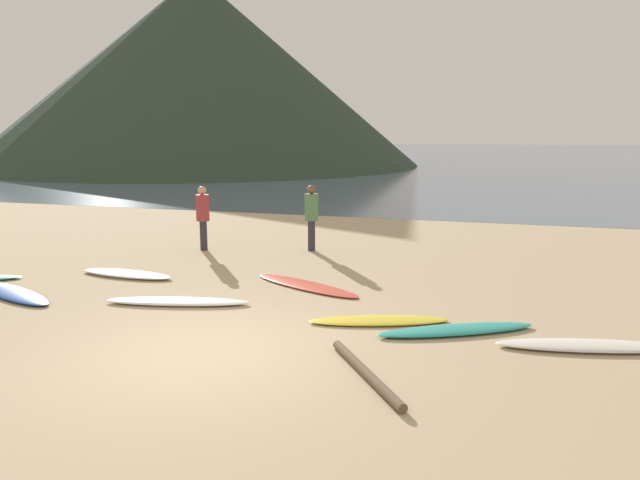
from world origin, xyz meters
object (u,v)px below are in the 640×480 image
at_px(surfboard_2, 127,274).
at_px(surfboard_4, 306,285).
at_px(person_1, 203,213).
at_px(driftwood_log, 366,373).
at_px(surfboard_1, 12,293).
at_px(surfboard_7, 588,346).
at_px(surfboard_5, 379,320).
at_px(surfboard_3, 178,301).
at_px(surfboard_6, 456,330).
at_px(person_0, 311,212).

height_order(surfboard_2, surfboard_4, surfboard_2).
relative_size(person_1, driftwood_log, 0.79).
bearing_deg(surfboard_2, surfboard_1, -119.41).
bearing_deg(surfboard_1, person_1, 94.57).
relative_size(surfboard_2, surfboard_7, 0.85).
bearing_deg(surfboard_5, driftwood_log, -102.28).
bearing_deg(surfboard_4, surfboard_3, -110.71).
relative_size(surfboard_2, person_1, 1.34).
xyz_separation_m(surfboard_5, surfboard_7, (3.06, -0.31, 0.01)).
relative_size(surfboard_5, driftwood_log, 1.09).
relative_size(surfboard_1, surfboard_2, 1.16).
xyz_separation_m(surfboard_5, driftwood_log, (0.24, -2.15, 0.03)).
height_order(surfboard_4, surfboard_6, surfboard_6).
distance_m(surfboard_4, person_1, 4.60).
xyz_separation_m(surfboard_4, person_1, (-3.61, 2.69, 0.94)).
xyz_separation_m(surfboard_4, person_0, (-0.94, 3.40, 0.96)).
height_order(surfboard_4, person_1, person_1).
distance_m(surfboard_2, surfboard_5, 5.89).
distance_m(surfboard_1, surfboard_2, 2.24).
bearing_deg(surfboard_2, driftwood_log, -28.22).
bearing_deg(person_0, surfboard_6, -83.10).
height_order(surfboard_5, surfboard_6, surfboard_6).
height_order(surfboard_1, surfboard_5, surfboard_1).
distance_m(surfboard_2, person_1, 3.09).
relative_size(person_0, driftwood_log, 0.81).
bearing_deg(driftwood_log, surfboard_6, 63.96).
relative_size(surfboard_3, person_1, 1.57).
distance_m(surfboard_5, person_1, 7.05).
relative_size(surfboard_1, surfboard_3, 0.98).
height_order(surfboard_1, person_0, person_0).
distance_m(surfboard_2, surfboard_6, 7.11).
relative_size(surfboard_1, person_1, 1.55).
bearing_deg(surfboard_2, surfboard_6, -9.98).
height_order(surfboard_3, person_0, person_0).
distance_m(surfboard_6, person_1, 8.11).
height_order(surfboard_3, surfboard_6, surfboard_3).
relative_size(surfboard_2, surfboard_6, 0.87).
relative_size(surfboard_1, surfboard_4, 0.98).
distance_m(surfboard_3, person_1, 4.87).
bearing_deg(surfboard_2, person_0, 54.33).
xyz_separation_m(surfboard_3, surfboard_7, (6.69, -0.30, -0.00)).
bearing_deg(person_1, surfboard_2, -39.55).
xyz_separation_m(surfboard_2, surfboard_5, (5.69, -1.50, -0.01)).
bearing_deg(surfboard_4, driftwood_log, -36.90).
xyz_separation_m(surfboard_2, person_1, (0.29, 2.93, 0.92)).
relative_size(surfboard_1, person_0, 1.51).
distance_m(surfboard_6, driftwood_log, 2.24).
xyz_separation_m(surfboard_1, surfboard_3, (3.28, 0.37, 0.00)).
relative_size(surfboard_1, surfboard_5, 1.13).
height_order(surfboard_2, surfboard_5, surfboard_2).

